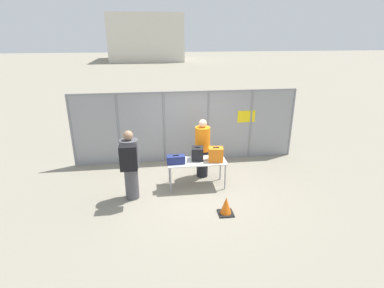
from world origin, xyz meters
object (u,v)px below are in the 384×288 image
(suitcase_orange, at_px, (216,154))
(traffic_cone, at_px, (226,206))
(inspection_table, at_px, (197,163))
(suitcase_navy, at_px, (176,159))
(security_worker_near, at_px, (202,148))
(traveler_hooded, at_px, (130,163))
(suitcase_black, at_px, (198,153))
(utility_trailer, at_px, (204,129))

(suitcase_orange, bearing_deg, traffic_cone, -91.01)
(inspection_table, distance_m, suitcase_orange, 0.59)
(inspection_table, height_order, suitcase_orange, suitcase_orange)
(suitcase_navy, relative_size, security_worker_near, 0.28)
(traveler_hooded, bearing_deg, suitcase_orange, 11.08)
(suitcase_navy, height_order, suitcase_black, suitcase_black)
(suitcase_black, height_order, traffic_cone, suitcase_black)
(suitcase_orange, distance_m, utility_trailer, 3.97)
(traveler_hooded, distance_m, traffic_cone, 2.61)
(security_worker_near, distance_m, traffic_cone, 2.23)
(suitcase_navy, xyz_separation_m, security_worker_near, (0.84, 0.70, 0.03))
(inspection_table, distance_m, security_worker_near, 0.69)
(suitcase_navy, height_order, security_worker_near, security_worker_near)
(inspection_table, bearing_deg, suitcase_orange, -7.93)
(suitcase_navy, xyz_separation_m, utility_trailer, (1.43, 3.95, -0.44))
(security_worker_near, bearing_deg, suitcase_navy, 58.25)
(suitcase_navy, relative_size, utility_trailer, 0.13)
(suitcase_black, xyz_separation_m, suitcase_orange, (0.48, -0.16, 0.02))
(traffic_cone, bearing_deg, security_worker_near, 96.40)
(suitcase_navy, bearing_deg, inspection_table, 9.59)
(suitcase_orange, bearing_deg, security_worker_near, 111.20)
(inspection_table, relative_size, utility_trailer, 0.44)
(suitcase_black, distance_m, traffic_cone, 1.81)
(suitcase_black, distance_m, security_worker_near, 0.56)
(suitcase_orange, height_order, traveler_hooded, traveler_hooded)
(suitcase_navy, bearing_deg, traffic_cone, -52.32)
(security_worker_near, bearing_deg, traveler_hooded, 46.92)
(traveler_hooded, bearing_deg, security_worker_near, 28.91)
(suitcase_navy, height_order, traveler_hooded, traveler_hooded)
(security_worker_near, distance_m, utility_trailer, 3.34)
(suitcase_black, bearing_deg, security_worker_near, 66.32)
(suitcase_navy, bearing_deg, suitcase_orange, 1.37)
(suitcase_navy, bearing_deg, security_worker_near, 39.53)
(inspection_table, xyz_separation_m, traveler_hooded, (-1.77, -0.49, 0.32))
(traveler_hooded, distance_m, security_worker_near, 2.31)
(suitcase_black, distance_m, utility_trailer, 3.88)
(suitcase_orange, bearing_deg, traveler_hooded, -169.63)
(utility_trailer, height_order, traffic_cone, utility_trailer)
(inspection_table, distance_m, utility_trailer, 3.95)
(inspection_table, bearing_deg, suitcase_navy, -170.41)
(traveler_hooded, height_order, traffic_cone, traveler_hooded)
(suitcase_navy, bearing_deg, traveler_hooded, -161.69)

